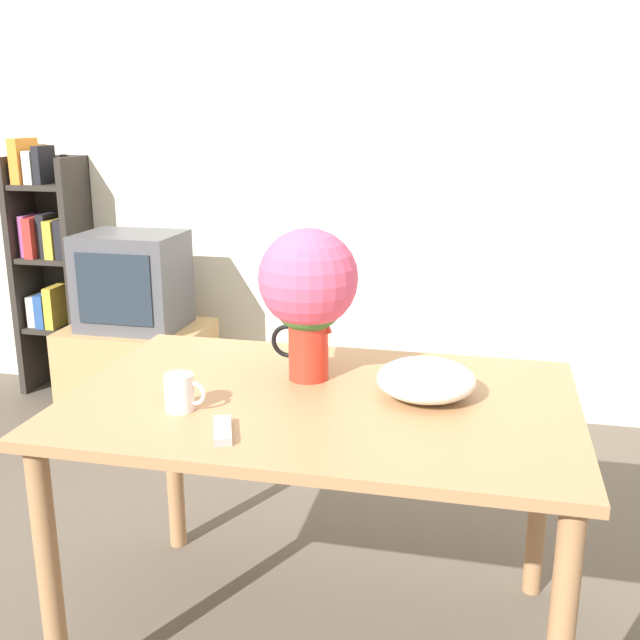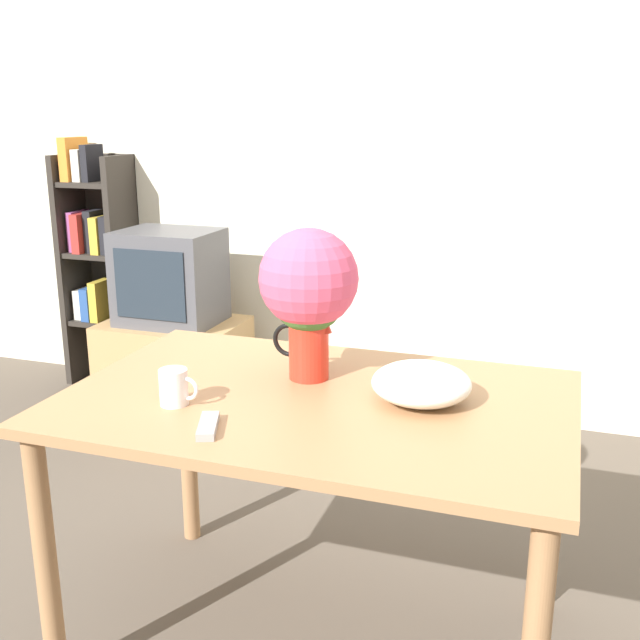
# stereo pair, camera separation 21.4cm
# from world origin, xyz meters

# --- Properties ---
(wall_back) EXTENTS (8.00, 0.05, 2.60)m
(wall_back) POSITION_xyz_m (0.00, 2.07, 1.30)
(wall_back) COLOR #EDE5CC
(wall_back) RESTS_ON ground_plane
(table) EXTENTS (1.38, 0.91, 0.79)m
(table) POSITION_xyz_m (0.11, 0.15, 0.69)
(table) COLOR #A3754C
(table) RESTS_ON ground_plane
(flower_vase) EXTENTS (0.29, 0.29, 0.44)m
(flower_vase) POSITION_xyz_m (0.04, 0.28, 1.06)
(flower_vase) COLOR red
(flower_vase) RESTS_ON table
(coffee_mug) EXTENTS (0.11, 0.08, 0.10)m
(coffee_mug) POSITION_xyz_m (-0.23, -0.03, 0.84)
(coffee_mug) COLOR white
(coffee_mug) RESTS_ON table
(white_bowl) EXTENTS (0.27, 0.27, 0.10)m
(white_bowl) POSITION_xyz_m (0.39, 0.21, 0.84)
(white_bowl) COLOR white
(white_bowl) RESTS_ON table
(remote_control) EXTENTS (0.09, 0.15, 0.02)m
(remote_control) POSITION_xyz_m (-0.07, -0.15, 0.80)
(remote_control) COLOR #999999
(remote_control) RESTS_ON table
(tv_stand) EXTENTS (0.70, 0.51, 0.49)m
(tv_stand) POSITION_xyz_m (-1.19, 1.62, 0.25)
(tv_stand) COLOR tan
(tv_stand) RESTS_ON ground_plane
(tv_set) EXTENTS (0.49, 0.40, 0.48)m
(tv_set) POSITION_xyz_m (-1.19, 1.62, 0.73)
(tv_set) COLOR #4C4C51
(tv_set) RESTS_ON tv_stand
(bookshelf) EXTENTS (0.38, 0.29, 1.41)m
(bookshelf) POSITION_xyz_m (-1.82, 1.92, 0.74)
(bookshelf) COLOR #2D2823
(bookshelf) RESTS_ON ground_plane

